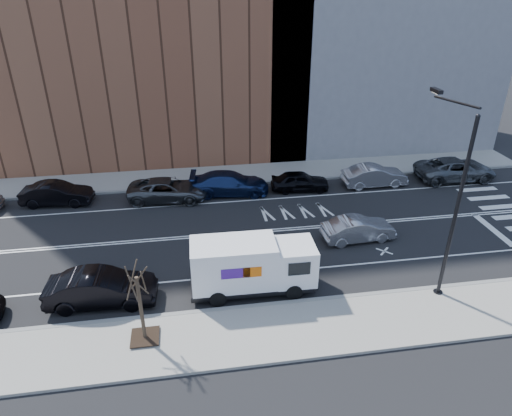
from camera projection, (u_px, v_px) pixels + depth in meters
name	position (u px, v px, depth m)	size (l,w,h in m)	color
ground	(270.00, 231.00, 27.93)	(120.00, 120.00, 0.00)	black
sidewalk_near	(306.00, 328.00, 20.18)	(44.00, 3.60, 0.15)	gray
sidewalk_far	(249.00, 174.00, 35.61)	(44.00, 3.60, 0.15)	gray
curb_near	(297.00, 302.00, 21.75)	(44.00, 0.25, 0.17)	gray
curb_far	(253.00, 183.00, 34.02)	(44.00, 0.25, 0.17)	gray
crosswalk	(508.00, 212.00, 30.14)	(3.00, 14.00, 0.01)	white
road_markings	(270.00, 231.00, 27.93)	(40.00, 8.60, 0.01)	white
bldg_brick	(134.00, 17.00, 35.42)	(26.00, 10.00, 22.00)	brown
streetlight	(452.00, 198.00, 20.50)	(0.44, 4.02, 9.34)	black
street_tree	(142.00, 315.00, 18.93)	(1.20, 1.20, 3.75)	black
fedex_van	(252.00, 265.00, 22.07)	(6.16, 2.29, 2.80)	black
far_parked_b	(57.00, 194.00, 30.81)	(1.62, 4.64, 1.53)	black
far_parked_c	(168.00, 190.00, 31.38)	(2.51, 5.44, 1.51)	#45484C
far_parked_d	(230.00, 183.00, 32.25)	(2.24, 5.51, 1.60)	navy
far_parked_e	(300.00, 181.00, 32.80)	(1.67, 4.15, 1.42)	black
far_parked_f	(374.00, 176.00, 33.48)	(1.65, 4.73, 1.56)	#A09FA4
far_parked_g	(455.00, 169.00, 34.45)	(2.75, 5.96, 1.66)	#4E5255
driving_sedan	(358.00, 229.00, 26.69)	(1.50, 4.29, 1.41)	#A0A0A5
near_parked_rear_a	(101.00, 289.00, 21.47)	(1.78, 5.10, 1.68)	black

